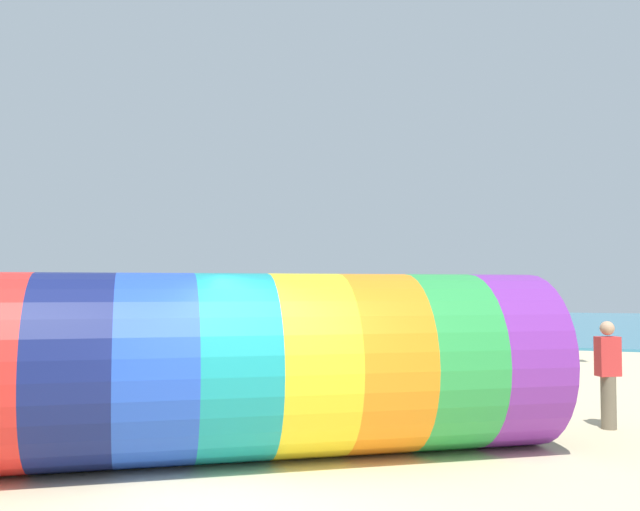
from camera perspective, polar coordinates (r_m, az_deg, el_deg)
ground_plane at (r=7.87m, az=-4.20°, el=-19.27°), size 120.00×120.00×0.00m
sea at (r=47.74m, az=16.84°, el=-5.19°), size 120.00×40.00×0.10m
giant_inflatable_tube at (r=9.64m, az=-4.08°, el=-8.75°), size 7.82×6.46×2.45m
kite_handler at (r=12.49m, az=22.05°, el=-8.75°), size 0.42×0.37×1.72m
bystander_near_water at (r=18.66m, az=-7.65°, el=-6.84°), size 0.42×0.37×1.72m
bystander_mid_beach at (r=17.68m, az=5.43°, el=-7.46°), size 0.37×0.24×1.53m
bystander_far_left at (r=14.99m, az=14.03°, el=-8.10°), size 0.40×0.41×1.60m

